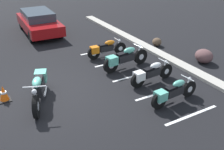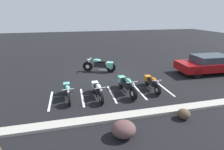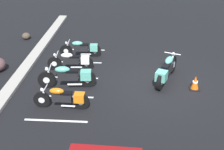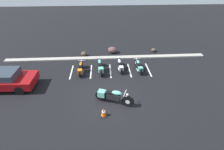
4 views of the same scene
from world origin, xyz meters
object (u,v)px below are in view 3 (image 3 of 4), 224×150
(parked_bike_0, at_px, (64,98))
(parked_bike_1, at_px, (70,76))
(motorcycle_teal_featured, at_px, (166,70))
(parked_bike_2, at_px, (73,61))
(landscape_rock_2, at_px, (26,36))
(parked_bike_3, at_px, (82,48))
(traffic_cone, at_px, (195,83))

(parked_bike_0, distance_m, parked_bike_1, 1.52)
(motorcycle_teal_featured, bearing_deg, parked_bike_0, 142.71)
(motorcycle_teal_featured, distance_m, parked_bike_1, 3.83)
(parked_bike_2, relative_size, landscape_rock_2, 4.44)
(parked_bike_0, xyz_separation_m, parked_bike_3, (4.58, 0.06, 0.00))
(parked_bike_3, xyz_separation_m, traffic_cone, (-2.90, -4.82, -0.15))
(motorcycle_teal_featured, relative_size, parked_bike_1, 1.02)
(landscape_rock_2, bearing_deg, parked_bike_3, -122.01)
(traffic_cone, bearing_deg, parked_bike_0, 109.43)
(parked_bike_0, distance_m, landscape_rock_2, 7.60)
(parked_bike_0, height_order, parked_bike_2, parked_bike_2)
(motorcycle_teal_featured, relative_size, landscape_rock_2, 5.15)
(motorcycle_teal_featured, height_order, parked_bike_1, motorcycle_teal_featured)
(motorcycle_teal_featured, xyz_separation_m, parked_bike_3, (2.34, 3.75, -0.10))
(traffic_cone, bearing_deg, landscape_rock_2, 58.56)
(parked_bike_0, relative_size, parked_bike_1, 0.87)
(landscape_rock_2, height_order, traffic_cone, traffic_cone)
(parked_bike_0, height_order, parked_bike_3, same)
(parked_bike_1, xyz_separation_m, traffic_cone, (0.16, -4.84, -0.21))
(motorcycle_teal_featured, height_order, parked_bike_3, motorcycle_teal_featured)
(parked_bike_3, distance_m, landscape_rock_2, 4.08)
(landscape_rock_2, bearing_deg, parked_bike_1, -146.68)
(motorcycle_teal_featured, height_order, parked_bike_0, motorcycle_teal_featured)
(parked_bike_3, height_order, traffic_cone, parked_bike_3)
(motorcycle_teal_featured, bearing_deg, parked_bike_3, 79.48)
(parked_bike_1, bearing_deg, parked_bike_3, -95.83)
(parked_bike_0, xyz_separation_m, landscape_rock_2, (6.73, 3.51, -0.23))
(parked_bike_2, bearing_deg, landscape_rock_2, -52.30)
(motorcycle_teal_featured, height_order, traffic_cone, motorcycle_teal_featured)
(parked_bike_2, distance_m, parked_bike_3, 1.49)
(landscape_rock_2, bearing_deg, parked_bike_2, -138.21)
(motorcycle_teal_featured, distance_m, traffic_cone, 1.23)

